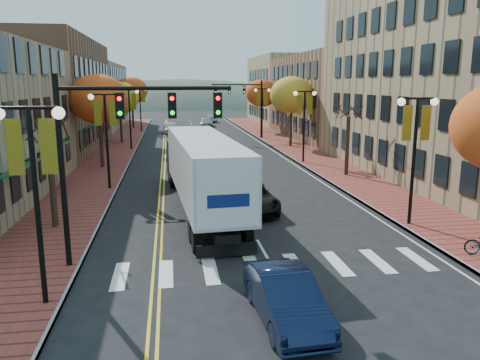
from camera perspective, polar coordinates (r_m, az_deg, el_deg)
name	(u,v)px	position (r m, az deg, el deg)	size (l,w,h in m)	color
ground	(286,291)	(15.83, 5.60, -13.28)	(200.00, 200.00, 0.00)	black
sidewalk_left	(115,152)	(47.17, -15.05, 3.29)	(4.00, 85.00, 0.15)	brown
sidewalk_right	(294,148)	(48.52, 6.61, 3.84)	(4.00, 85.00, 0.15)	brown
building_left_mid	(33,95)	(51.67, -23.91, 9.45)	(12.00, 24.00, 11.00)	brown
building_left_far	(80,96)	(76.10, -18.96, 9.66)	(12.00, 26.00, 9.50)	#9E8966
building_right_mid	(350,97)	(60.13, 13.23, 9.84)	(15.00, 24.00, 10.00)	brown
building_right_far	(301,90)	(80.97, 7.43, 10.81)	(15.00, 20.00, 11.00)	#9E8966
tree_left_a	(52,182)	(22.97, -21.94, -0.24)	(0.28, 0.28, 4.20)	#382619
tree_left_b	(98,99)	(38.29, -16.87, 9.40)	(4.48, 4.48, 7.21)	#382619
tree_left_c	(120,98)	(54.18, -14.46, 9.66)	(4.16, 4.16, 6.69)	#382619
tree_left_d	(132,90)	(72.10, -13.06, 10.59)	(4.61, 4.61, 7.42)	#382619
tree_right_b	(347,146)	(34.58, 12.95, 4.08)	(0.28, 0.28, 4.20)	#382619
tree_right_c	(292,95)	(49.54, 6.30, 10.24)	(4.48, 4.48, 7.21)	#382619
tree_right_d	(262,93)	(65.14, 2.66, 10.51)	(4.35, 4.35, 7.00)	#382619
lamp_left_a	(34,168)	(14.62, -23.86, 1.34)	(1.96, 0.36, 6.05)	black
lamp_left_b	(106,122)	(30.24, -16.03, 6.76)	(1.96, 0.36, 6.05)	black
lamp_left_c	(129,108)	(48.11, -13.33, 8.59)	(1.96, 0.36, 6.05)	black
lamp_left_d	(140,101)	(66.05, -12.08, 9.42)	(1.96, 0.36, 6.05)	black
lamp_right_a	(415,136)	(22.90, 20.60, 5.02)	(1.96, 0.36, 6.05)	black
lamp_right_b	(304,112)	(39.56, 7.86, 8.17)	(1.96, 0.36, 6.05)	black
lamp_right_c	(262,103)	(57.03, 2.73, 9.33)	(1.96, 0.36, 6.05)	black
traffic_mast_near	(116,134)	(17.08, -14.85, 5.45)	(6.10, 0.35, 7.00)	black
traffic_mast_far	(246,98)	(56.65, 0.70, 9.96)	(6.10, 0.34, 7.00)	black
semi_truck	(200,166)	(24.92, -4.88, 1.67)	(3.63, 16.15, 4.00)	black
navy_sedan	(286,297)	(13.72, 5.59, -14.03)	(1.54, 4.41, 1.45)	black
black_suv	(250,197)	(24.83, 1.23, -2.12)	(2.43, 5.27, 1.46)	black
car_far_white	(171,128)	(63.54, -8.43, 6.30)	(1.86, 4.63, 1.58)	silver
car_far_silver	(207,122)	(74.11, -4.07, 7.06)	(1.87, 4.61, 1.34)	#9B9BA2
car_far_oncoming	(211,118)	(82.28, -3.53, 7.52)	(1.40, 4.02, 1.32)	#B0B0B8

